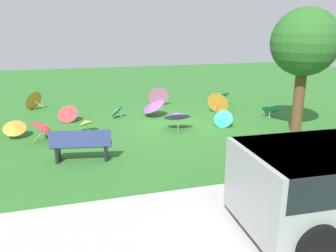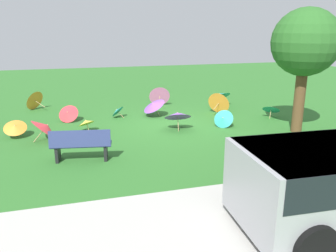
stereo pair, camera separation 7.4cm
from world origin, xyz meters
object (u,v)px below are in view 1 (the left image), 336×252
at_px(parasol_orange_1, 219,102).
at_px(parasol_orange_3, 14,127).
at_px(parasol_teal_3, 116,111).
at_px(parasol_pink_2, 158,95).
at_px(parasol_orange_0, 32,100).
at_px(parasol_teal_1, 223,118).
at_px(parasol_red_2, 45,127).
at_px(parasol_teal_2, 219,95).
at_px(parasol_yellow_0, 86,122).
at_px(shade_tree, 305,44).
at_px(parasol_teal_4, 270,108).
at_px(parasol_red_0, 67,113).
at_px(park_bench, 81,145).
at_px(parasol_purple_1, 153,105).
at_px(parasol_purple_2, 177,115).

xyz_separation_m(parasol_orange_1, parasol_orange_3, (7.79, 1.25, -0.10)).
distance_m(parasol_teal_3, parasol_pink_2, 2.78).
xyz_separation_m(parasol_orange_0, parasol_orange_3, (0.20, 4.08, -0.08)).
bearing_deg(parasol_teal_1, parasol_red_2, -1.09).
xyz_separation_m(parasol_teal_2, parasol_red_2, (7.42, 3.15, -0.06)).
bearing_deg(parasol_orange_1, parasol_orange_3, 9.15).
bearing_deg(parasol_yellow_0, shade_tree, 164.02).
height_order(parasol_orange_0, parasol_teal_2, parasol_orange_0).
xyz_separation_m(parasol_teal_3, parasol_pink_2, (-2.19, -1.71, 0.19)).
distance_m(parasol_orange_3, parasol_teal_4, 9.51).
bearing_deg(parasol_red_0, parasol_orange_0, -60.08).
xyz_separation_m(park_bench, parasol_pink_2, (-3.72, -6.09, 0.01)).
bearing_deg(parasol_purple_1, park_bench, 54.44).
height_order(parasol_red_0, parasol_pink_2, parasol_pink_2).
relative_size(parasol_purple_2, parasol_teal_3, 1.44).
xyz_separation_m(parasol_orange_1, parasol_red_0, (6.13, -0.29, -0.11)).
height_order(shade_tree, parasol_orange_0, shade_tree).
bearing_deg(shade_tree, park_bench, 6.17).
distance_m(parasol_orange_3, parasol_teal_2, 8.79).
relative_size(parasol_orange_3, parasol_teal_3, 1.02).
relative_size(park_bench, parasol_purple_1, 1.51).
bearing_deg(park_bench, shade_tree, -173.83).
relative_size(park_bench, parasol_teal_4, 1.77).
distance_m(parasol_teal_3, parasol_red_2, 3.44).
relative_size(parasol_orange_3, parasol_red_2, 0.69).
bearing_deg(parasol_pink_2, parasol_orange_3, 30.67).
bearing_deg(parasol_purple_2, parasol_pink_2, -94.92).
distance_m(parasol_orange_0, parasol_pink_2, 5.58).
bearing_deg(parasol_purple_2, parasol_orange_1, -143.19).
bearing_deg(parasol_red_2, parasol_purple_1, -152.58).
height_order(shade_tree, parasol_pink_2, shade_tree).
distance_m(parasol_teal_2, parasol_pink_2, 2.81).
relative_size(park_bench, parasol_red_0, 1.81).
bearing_deg(park_bench, parasol_yellow_0, -95.18).
relative_size(parasol_yellow_0, parasol_red_0, 0.85).
xyz_separation_m(park_bench, parasol_orange_1, (-5.77, -3.95, -0.00)).
bearing_deg(parasol_teal_4, parasol_teal_2, -66.49).
relative_size(shade_tree, parasol_teal_4, 4.43).
bearing_deg(park_bench, parasol_teal_2, -140.69).
distance_m(parasol_yellow_0, parasol_purple_2, 3.20).
bearing_deg(parasol_yellow_0, parasol_teal_1, 170.19).
height_order(park_bench, parasol_red_2, park_bench).
distance_m(parasol_orange_0, parasol_purple_1, 5.46).
xyz_separation_m(parasol_orange_1, parasol_teal_2, (-0.62, -1.29, 0.04)).
bearing_deg(parasol_purple_1, parasol_orange_1, 175.57).
relative_size(parasol_red_0, parasol_red_2, 0.84).
relative_size(parasol_teal_3, parasol_pink_2, 0.72).
bearing_deg(parasol_red_2, parasol_teal_2, -156.99).
height_order(parasol_teal_2, parasol_red_2, parasol_red_2).
xyz_separation_m(parasol_orange_0, parasol_teal_1, (-6.87, 4.80, -0.12)).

